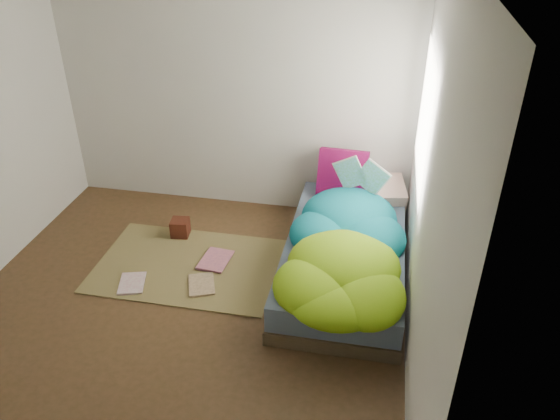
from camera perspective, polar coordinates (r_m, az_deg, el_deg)
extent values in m
cube|color=#3F2F18|center=(4.51, -10.12, -10.07)|extent=(3.50, 3.50, 0.00)
cube|color=silver|center=(5.34, -4.90, 13.09)|extent=(3.50, 0.04, 2.60)
cube|color=silver|center=(2.56, -26.60, -12.56)|extent=(3.50, 0.04, 2.60)
cube|color=silver|center=(3.55, 15.33, 2.47)|extent=(0.04, 3.50, 2.60)
cube|color=white|center=(4.32, 14.87, 9.24)|extent=(0.01, 1.00, 1.20)
cube|color=#3D3321|center=(4.81, 6.67, -5.92)|extent=(1.00, 2.00, 0.12)
cube|color=#495D75|center=(4.71, 6.79, -4.26)|extent=(0.98, 1.96, 0.22)
cube|color=brown|center=(4.95, -9.60, -5.70)|extent=(1.60, 1.10, 0.01)
cube|color=silver|center=(5.28, 9.52, 2.01)|extent=(0.68, 0.50, 0.14)
cube|color=#51052C|center=(5.19, 6.56, 3.76)|extent=(0.47, 0.17, 0.46)
cube|color=#3B1A0D|center=(5.32, -10.39, -1.81)|extent=(0.18, 0.18, 0.16)
imported|color=silver|center=(4.84, -16.43, -7.44)|extent=(0.28, 0.33, 0.02)
imported|color=#D0787D|center=(4.98, -8.09, -4.99)|extent=(0.28, 0.36, 0.03)
imported|color=tan|center=(4.69, -9.53, -7.85)|extent=(0.31, 0.35, 0.02)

